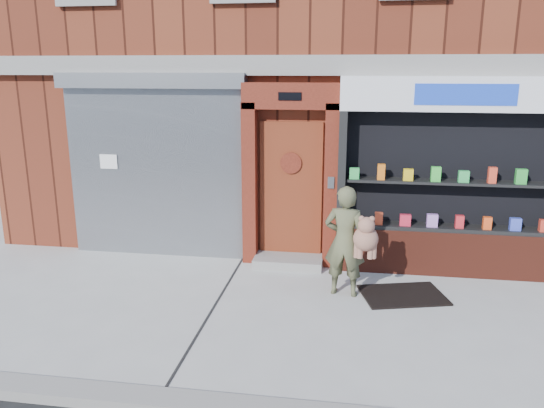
# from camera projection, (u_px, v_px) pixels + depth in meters

# --- Properties ---
(ground) EXTENTS (80.00, 80.00, 0.00)m
(ground) POSITION_uv_depth(u_px,v_px,m) (330.00, 316.00, 6.85)
(ground) COLOR #9E9E99
(ground) RESTS_ON ground
(building) EXTENTS (12.00, 8.16, 8.00)m
(building) POSITION_uv_depth(u_px,v_px,m) (348.00, 26.00, 11.58)
(building) COLOR #592114
(building) RESTS_ON ground
(shutter_bay) EXTENTS (3.10, 0.30, 3.04)m
(shutter_bay) POSITION_uv_depth(u_px,v_px,m) (155.00, 155.00, 8.71)
(shutter_bay) COLOR gray
(shutter_bay) RESTS_ON ground
(red_door_bay) EXTENTS (1.52, 0.58, 2.90)m
(red_door_bay) POSITION_uv_depth(u_px,v_px,m) (290.00, 176.00, 8.38)
(red_door_bay) COLOR #4B160D
(red_door_bay) RESTS_ON ground
(pharmacy_bay) EXTENTS (3.50, 0.41, 3.00)m
(pharmacy_bay) POSITION_uv_depth(u_px,v_px,m) (454.00, 187.00, 7.98)
(pharmacy_bay) COLOR maroon
(pharmacy_bay) RESTS_ON ground
(woman) EXTENTS (0.76, 0.52, 1.57)m
(woman) POSITION_uv_depth(u_px,v_px,m) (348.00, 240.00, 7.31)
(woman) COLOR #525437
(woman) RESTS_ON ground
(doormat) EXTENTS (1.29, 1.06, 0.03)m
(doormat) POSITION_uv_depth(u_px,v_px,m) (403.00, 295.00, 7.46)
(doormat) COLOR black
(doormat) RESTS_ON ground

